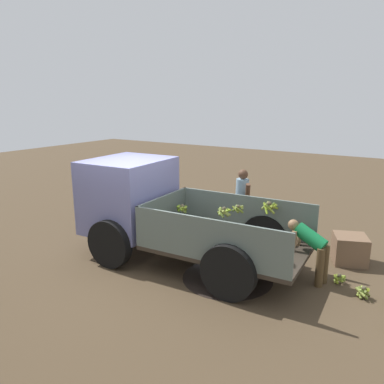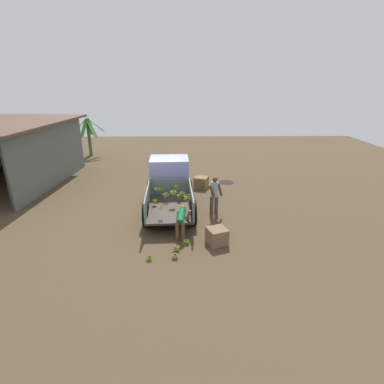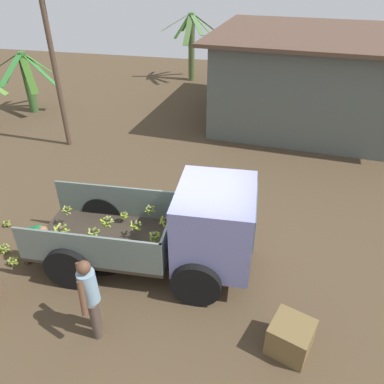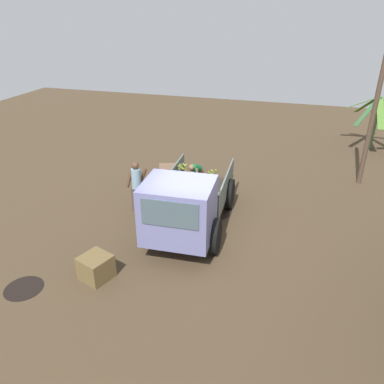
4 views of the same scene
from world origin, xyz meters
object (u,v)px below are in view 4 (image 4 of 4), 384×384
Objects in this scene: cargo_truck at (184,208)px; person_foreground_visitor at (137,184)px; banana_bunch_on_ground_1 at (207,177)px; banana_bunch_on_ground_2 at (210,172)px; wooden_crate_1 at (96,267)px; banana_bunch_on_ground_0 at (195,181)px; banana_bunch_on_ground_3 at (231,174)px; person_worker_loading at (196,172)px; wooden_crate_0 at (168,173)px; utility_pole at (374,111)px.

person_foreground_visitor is at bearing -126.03° from cargo_truck.
person_foreground_visitor is 6.74× the size of banana_bunch_on_ground_1.
banana_bunch_on_ground_2 is 0.35× the size of wooden_crate_1.
banana_bunch_on_ground_1 is (-0.45, 0.32, 0.00)m from banana_bunch_on_ground_0.
cargo_truck is 18.72× the size of banana_bunch_on_ground_1.
cargo_truck is 4.88m from banana_bunch_on_ground_3.
person_worker_loading is 1.74× the size of wooden_crate_0.
wooden_crate_1 is (5.86, 0.28, 0.01)m from wooden_crate_0.
banana_bunch_on_ground_3 is at bearing -60.65° from person_foreground_visitor.
person_foreground_visitor is at bearing -24.51° from banana_bunch_on_ground_2.
wooden_crate_1 is at bearing -7.72° from banana_bunch_on_ground_0.
person_worker_loading reaches higher than wooden_crate_0.
utility_pole is 4.77× the size of person_worker_loading.
person_worker_loading is at bearing -172.75° from cargo_truck.
person_worker_loading is at bearing -9.04° from banana_bunch_on_ground_1.
wooden_crate_0 is (1.82, -6.94, -2.41)m from utility_pole.
person_foreground_visitor is 2.51× the size of wooden_crate_1.
banana_bunch_on_ground_1 is 0.45m from banana_bunch_on_ground_2.
person_foreground_visitor is at bearing -2.71° from wooden_crate_0.
person_foreground_visitor is 7.26× the size of banana_bunch_on_ground_2.
person_foreground_visitor reaches higher than person_worker_loading.
wooden_crate_1 is at bearing -9.70° from banana_bunch_on_ground_2.
wooden_crate_1 is at bearing -16.01° from banana_bunch_on_ground_3.
banana_bunch_on_ground_1 is 0.39× the size of wooden_crate_0.
wooden_crate_1 reaches higher than wooden_crate_0.
banana_bunch_on_ground_3 is at bearing 114.16° from wooden_crate_0.
banana_bunch_on_ground_2 is (-0.90, 0.36, 0.00)m from banana_bunch_on_ground_0.
person_worker_loading reaches higher than banana_bunch_on_ground_0.
utility_pole is 6.46m from person_worker_loading.
banana_bunch_on_ground_1 reaches higher than banana_bunch_on_ground_3.
cargo_truck reaches higher than banana_bunch_on_ground_2.
person_foreground_visitor is at bearing -58.63° from utility_pole.
cargo_truck reaches higher than banana_bunch_on_ground_1.
banana_bunch_on_ground_0 is 0.97m from banana_bunch_on_ground_2.
utility_pole is at bearing 134.66° from cargo_truck.
banana_bunch_on_ground_3 is (-3.49, 2.36, -0.84)m from person_foreground_visitor.
banana_bunch_on_ground_3 is at bearing 163.99° from wooden_crate_1.
banana_bunch_on_ground_0 is 5.94m from wooden_crate_1.
cargo_truck reaches higher than wooden_crate_0.
utility_pole reaches higher than banana_bunch_on_ground_2.
person_foreground_visitor reaches higher than banana_bunch_on_ground_0.
cargo_truck is 7.39× the size of wooden_crate_0.
banana_bunch_on_ground_1 is at bearing 169.96° from wooden_crate_1.
wooden_crate_0 is (0.92, -1.43, 0.18)m from banana_bunch_on_ground_2.
wooden_crate_0 reaches higher than banana_bunch_on_ground_2.
wooden_crate_1 reaches higher than banana_bunch_on_ground_0.
cargo_truck reaches higher than banana_bunch_on_ground_0.
banana_bunch_on_ground_0 is 0.92× the size of banana_bunch_on_ground_1.
banana_bunch_on_ground_1 is at bearing -4.83° from banana_bunch_on_ground_2.
banana_bunch_on_ground_0 is 1.09m from wooden_crate_0.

